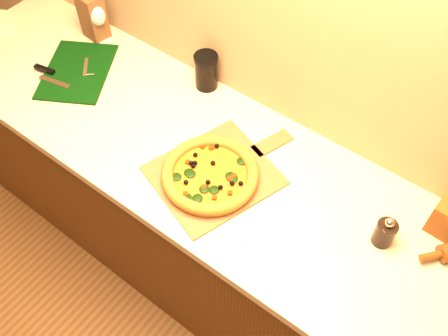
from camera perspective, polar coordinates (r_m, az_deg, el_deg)
cabinet at (r=2.14m, az=1.50°, el=-8.17°), size 2.80×0.65×0.86m
countertop at (r=1.76m, az=1.81°, el=-1.04°), size 2.84×0.68×0.04m
pizza_peel at (r=1.74m, az=-0.74°, el=-0.59°), size 0.46×0.57×0.01m
pizza at (r=1.70m, az=-1.60°, el=-0.75°), size 0.33×0.33×0.05m
cutting_board at (r=2.18m, az=-16.54°, el=10.56°), size 0.40×0.44×0.03m
bottle_cap at (r=1.78m, az=-5.66°, el=0.72°), size 0.04×0.04×0.01m
pepper_grinder at (r=1.63m, az=17.91°, el=-7.02°), size 0.07×0.07×0.12m
wine_glass at (r=2.24m, az=-14.28°, el=16.40°), size 0.07×0.07×0.17m
paper_bag at (r=2.29m, az=-14.78°, el=16.45°), size 0.11×0.09×0.20m
dark_jar at (r=1.99m, az=-2.04°, el=11.01°), size 0.09×0.09×0.15m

